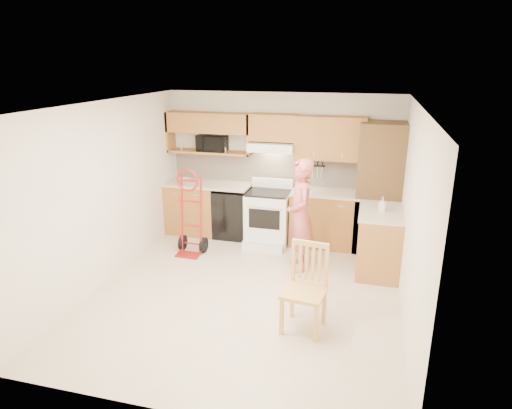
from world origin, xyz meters
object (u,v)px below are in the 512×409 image
at_px(microwave, 212,143).
at_px(dining_chair, 304,290).
at_px(hand_truck, 189,217).
at_px(person, 300,215).
at_px(range, 268,214).

relative_size(microwave, dining_chair, 0.50).
xyz_separation_m(microwave, dining_chair, (2.07, -2.74, -1.12)).
distance_m(microwave, dining_chair, 3.61).
bearing_deg(dining_chair, microwave, 134.12).
xyz_separation_m(microwave, hand_truck, (-0.04, -1.06, -1.00)).
xyz_separation_m(person, hand_truck, (-1.79, 0.08, -0.21)).
bearing_deg(microwave, person, -36.53).
distance_m(microwave, range, 1.57).
bearing_deg(dining_chair, range, 119.48).
height_order(person, dining_chair, person).
xyz_separation_m(microwave, range, (1.07, -0.33, -1.10)).
bearing_deg(hand_truck, person, -0.98).
bearing_deg(dining_chair, hand_truck, 148.58).
height_order(range, person, person).
bearing_deg(microwave, dining_chair, -56.21).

